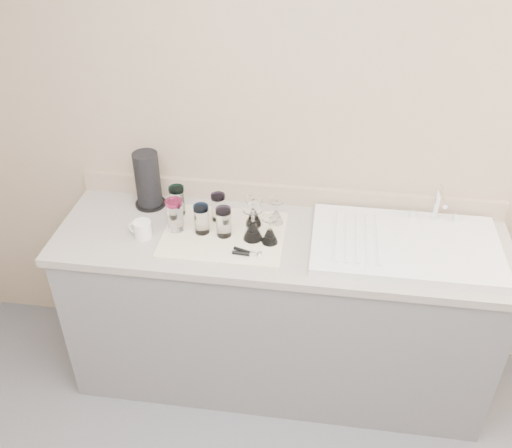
% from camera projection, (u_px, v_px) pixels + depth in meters
% --- Properties ---
extents(room_envelope, '(3.54, 3.50, 2.52)m').
position_uv_depth(room_envelope, '(230.00, 321.00, 1.23)').
color(room_envelope, '#59595E').
rests_on(room_envelope, ground).
extents(counter_unit, '(2.06, 0.62, 0.90)m').
position_uv_depth(counter_unit, '(279.00, 310.00, 2.84)').
color(counter_unit, slate).
rests_on(counter_unit, ground).
extents(sink_unit, '(0.82, 0.50, 0.22)m').
position_uv_depth(sink_unit, '(406.00, 244.00, 2.50)').
color(sink_unit, white).
rests_on(sink_unit, counter_unit).
extents(dish_towel, '(0.55, 0.42, 0.01)m').
position_uv_depth(dish_towel, '(224.00, 234.00, 2.59)').
color(dish_towel, white).
rests_on(dish_towel, counter_unit).
extents(tumbler_teal, '(0.07, 0.07, 0.14)m').
position_uv_depth(tumbler_teal, '(177.00, 200.00, 2.68)').
color(tumbler_teal, white).
rests_on(tumbler_teal, dish_towel).
extents(tumbler_purple, '(0.07, 0.07, 0.13)m').
position_uv_depth(tumbler_purple, '(218.00, 207.00, 2.64)').
color(tumbler_purple, white).
rests_on(tumbler_purple, dish_towel).
extents(tumbler_magenta, '(0.08, 0.08, 0.15)m').
position_uv_depth(tumbler_magenta, '(175.00, 215.00, 2.57)').
color(tumbler_magenta, white).
rests_on(tumbler_magenta, dish_towel).
extents(tumbler_blue, '(0.07, 0.07, 0.14)m').
position_uv_depth(tumbler_blue, '(202.00, 219.00, 2.56)').
color(tumbler_blue, white).
rests_on(tumbler_blue, dish_towel).
extents(tumbler_lavender, '(0.07, 0.07, 0.14)m').
position_uv_depth(tumbler_lavender, '(224.00, 222.00, 2.54)').
color(tumbler_lavender, white).
rests_on(tumbler_lavender, dish_towel).
extents(goblet_back_left, '(0.08, 0.08, 0.14)m').
position_uv_depth(goblet_back_left, '(254.00, 216.00, 2.62)').
color(goblet_back_left, white).
rests_on(goblet_back_left, dish_towel).
extents(goblet_back_right, '(0.07, 0.07, 0.12)m').
position_uv_depth(goblet_back_right, '(276.00, 215.00, 2.64)').
color(goblet_back_right, white).
rests_on(goblet_back_right, dish_towel).
extents(goblet_front_left, '(0.09, 0.09, 0.16)m').
position_uv_depth(goblet_front_left, '(253.00, 228.00, 2.53)').
color(goblet_front_left, white).
rests_on(goblet_front_left, dish_towel).
extents(goblet_front_right, '(0.07, 0.07, 0.13)m').
position_uv_depth(goblet_front_right, '(270.00, 234.00, 2.51)').
color(goblet_front_right, white).
rests_on(goblet_front_right, dish_towel).
extents(can_opener, '(0.13, 0.06, 0.02)m').
position_uv_depth(can_opener, '(247.00, 253.00, 2.46)').
color(can_opener, silver).
rests_on(can_opener, dish_towel).
extents(white_mug, '(0.12, 0.09, 0.08)m').
position_uv_depth(white_mug, '(142.00, 229.00, 2.56)').
color(white_mug, white).
rests_on(white_mug, counter_unit).
extents(paper_towel_roll, '(0.15, 0.15, 0.28)m').
position_uv_depth(paper_towel_roll, '(148.00, 180.00, 2.72)').
color(paper_towel_roll, black).
rests_on(paper_towel_roll, counter_unit).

